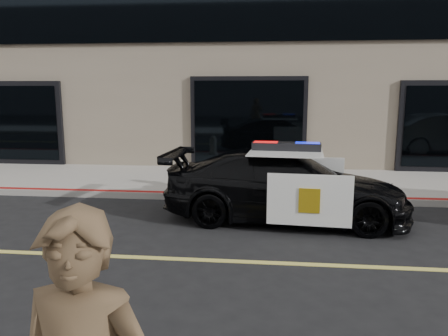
# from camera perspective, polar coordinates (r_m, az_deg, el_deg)

# --- Properties ---
(ground) EXTENTS (120.00, 120.00, 0.00)m
(ground) POSITION_cam_1_polar(r_m,az_deg,el_deg) (6.58, 8.70, -12.28)
(ground) COLOR black
(ground) RESTS_ON ground
(sidewalk_n) EXTENTS (60.00, 3.50, 0.15)m
(sidewalk_n) POSITION_cam_1_polar(r_m,az_deg,el_deg) (11.58, 7.62, -1.93)
(sidewalk_n) COLOR gray
(sidewalk_n) RESTS_ON ground
(police_car) EXTENTS (2.59, 4.92, 1.52)m
(police_car) POSITION_cam_1_polar(r_m,az_deg,el_deg) (8.48, 8.04, -2.27)
(police_car) COLOR black
(police_car) RESTS_ON ground
(fire_hydrant) EXTENTS (0.32, 0.44, 0.71)m
(fire_hydrant) POSITION_cam_1_polar(r_m,az_deg,el_deg) (10.64, -5.24, -0.74)
(fire_hydrant) COLOR beige
(fire_hydrant) RESTS_ON sidewalk_n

